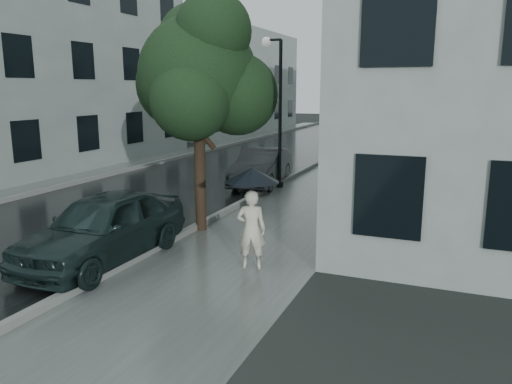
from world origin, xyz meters
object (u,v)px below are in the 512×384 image
at_px(pedestrian, 251,229).
at_px(car_near, 104,227).
at_px(car_far, 261,167).
at_px(street_tree, 200,74).
at_px(lamp_post, 276,103).

bearing_deg(pedestrian, car_near, -2.38).
xyz_separation_m(pedestrian, car_far, (-2.97, 8.10, -0.12)).
bearing_deg(pedestrian, street_tree, -60.15).
bearing_deg(lamp_post, street_tree, -82.29).
height_order(lamp_post, car_far, lamp_post).
bearing_deg(car_near, street_tree, 75.83).
bearing_deg(street_tree, car_near, -104.61).
height_order(pedestrian, car_far, pedestrian).
distance_m(pedestrian, car_near, 3.05).
distance_m(street_tree, car_far, 6.77).
height_order(street_tree, lamp_post, street_tree).
height_order(lamp_post, car_near, lamp_post).
xyz_separation_m(pedestrian, car_near, (-2.97, -0.71, -0.08)).
bearing_deg(car_near, car_far, 90.44).
relative_size(street_tree, car_near, 1.35).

